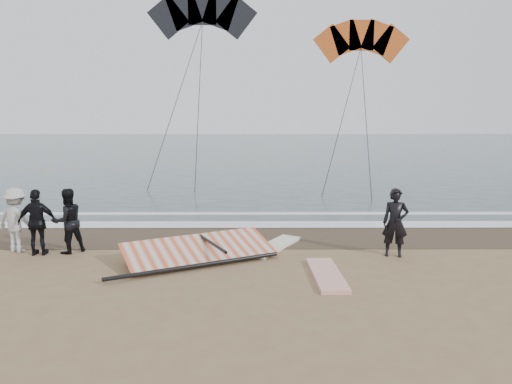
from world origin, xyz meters
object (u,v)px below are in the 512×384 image
man_main (395,223)px  board_cream (274,246)px  sail_rig (198,251)px  board_white (327,275)px

man_main → board_cream: 3.27m
man_main → sail_rig: bearing=-165.7°
board_cream → man_main: bearing=16.1°
man_main → board_cream: man_main is taller
board_white → board_cream: 2.61m
man_main → board_white: (-1.97, -1.58, -0.84)m
man_main → sail_rig: man_main is taller
board_white → sail_rig: sail_rig is taller
board_cream → board_white: bearing=-34.7°
board_white → sail_rig: size_ratio=0.56×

